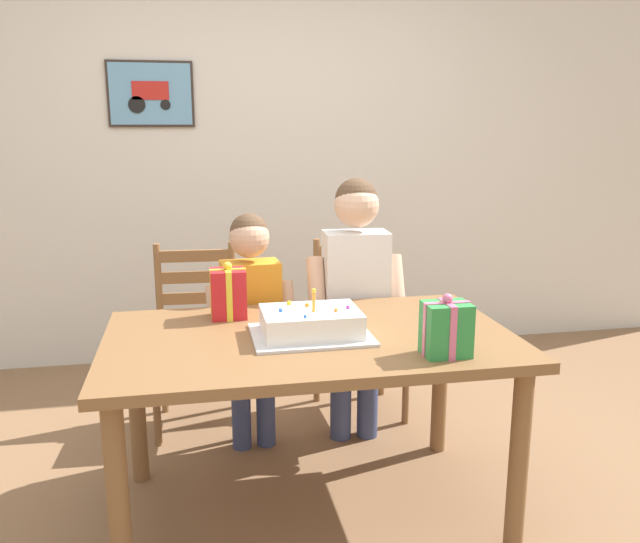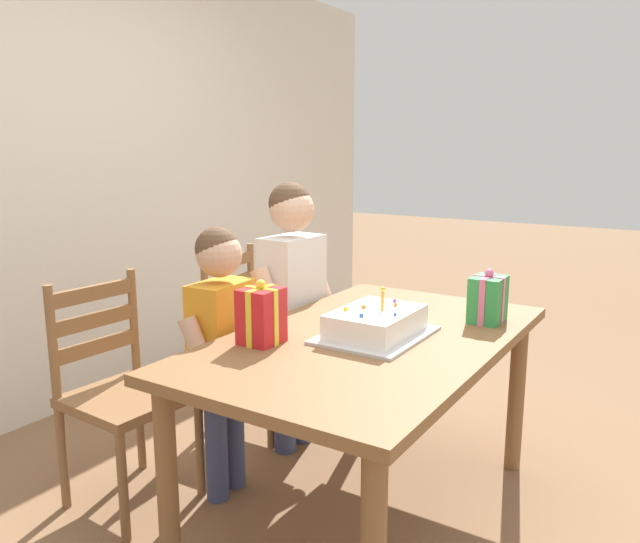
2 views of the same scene
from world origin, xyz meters
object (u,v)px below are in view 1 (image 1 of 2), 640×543
(chair_right, at_px, (358,326))
(child_younger, at_px, (251,309))
(dining_table, at_px, (310,358))
(birthday_cake, at_px, (311,324))
(child_older, at_px, (356,285))
(gift_box_red_large, at_px, (446,329))
(gift_box_beside_cake, at_px, (228,293))
(chair_left, at_px, (197,336))

(chair_right, xyz_separation_m, child_younger, (-0.59, -0.32, 0.22))
(dining_table, height_order, birthday_cake, birthday_cake)
(birthday_cake, bearing_deg, chair_right, 65.42)
(child_older, bearing_deg, gift_box_red_large, -84.03)
(dining_table, height_order, gift_box_red_large, gift_box_red_large)
(birthday_cake, height_order, child_younger, child_younger)
(dining_table, xyz_separation_m, gift_box_beside_cake, (-0.29, 0.29, 0.19))
(dining_table, height_order, chair_right, chair_right)
(birthday_cake, relative_size, gift_box_beside_cake, 1.87)
(gift_box_beside_cake, bearing_deg, child_older, 25.55)
(child_older, bearing_deg, dining_table, -119.23)
(birthday_cake, bearing_deg, chair_left, 114.61)
(birthday_cake, xyz_separation_m, gift_box_beside_cake, (-0.29, 0.31, 0.05))
(child_older, xyz_separation_m, child_younger, (-0.49, 0.00, -0.09))
(gift_box_beside_cake, relative_size, chair_right, 0.26)
(chair_left, bearing_deg, child_younger, -51.65)
(dining_table, distance_m, child_younger, 0.61)
(gift_box_red_large, relative_size, chair_left, 0.24)
(birthday_cake, xyz_separation_m, gift_box_red_large, (0.42, -0.28, 0.04))
(chair_left, distance_m, chair_right, 0.84)
(birthday_cake, xyz_separation_m, chair_right, (0.42, 0.92, -0.32))
(dining_table, height_order, chair_left, chair_left)
(birthday_cake, bearing_deg, dining_table, 91.12)
(chair_right, distance_m, child_older, 0.45)
(gift_box_beside_cake, distance_m, chair_right, 1.01)
(dining_table, bearing_deg, chair_left, 115.11)
(child_younger, bearing_deg, child_older, -0.04)
(chair_right, bearing_deg, chair_left, -180.00)
(chair_right, bearing_deg, child_older, -106.90)
(chair_left, height_order, child_younger, child_younger)
(gift_box_red_large, bearing_deg, gift_box_beside_cake, 139.75)
(gift_box_red_large, xyz_separation_m, chair_left, (-0.84, 1.20, -0.37))
(chair_left, bearing_deg, child_older, -23.12)
(birthday_cake, relative_size, gift_box_red_large, 2.00)
(dining_table, relative_size, birthday_cake, 3.47)
(chair_left, xyz_separation_m, child_younger, (0.25, -0.32, 0.22))
(chair_left, bearing_deg, gift_box_red_large, -55.17)
(dining_table, bearing_deg, child_older, 60.77)
(gift_box_red_large, bearing_deg, chair_right, 89.81)
(chair_left, distance_m, child_younger, 0.46)
(chair_left, bearing_deg, birthday_cake, -65.39)
(birthday_cake, bearing_deg, gift_box_red_large, -34.34)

